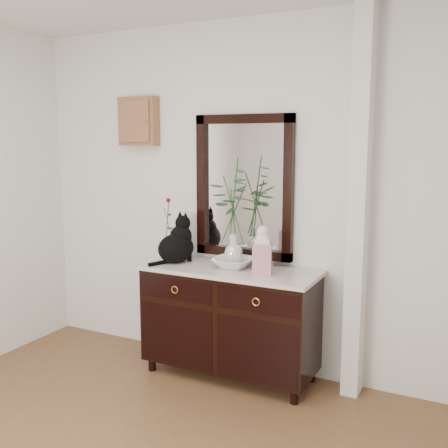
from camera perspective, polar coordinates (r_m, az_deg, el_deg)
The scene contains 10 objects.
wall_back at distance 4.10m, azimuth 0.96°, elevation 2.86°, with size 3.60×0.04×2.70m, color silver.
pilaster at distance 3.70m, azimuth 14.49°, elevation 1.89°, with size 0.12×0.20×2.70m, color silver.
sideboard at distance 4.03m, azimuth 0.65°, elevation -10.04°, with size 1.33×0.52×0.82m.
wall_mirror at distance 4.04m, azimuth 2.16°, elevation 4.04°, with size 0.80×0.06×1.10m.
key_cabinet at distance 4.48m, azimuth -9.27°, elevation 10.97°, with size 0.35×0.10×0.40m, color brown.
cat at distance 4.09m, azimuth -5.27°, elevation -1.61°, with size 0.26×0.32×0.37m, color black, non-canonical shape.
lotus_bowl at distance 3.94m, azimuth 1.02°, elevation -4.23°, with size 0.30×0.30×0.07m, color silver.
vase_branches at distance 3.87m, azimuth 1.04°, elevation 1.41°, with size 0.39×0.39×0.82m, color silver, non-canonical shape.
bud_vase_rose at distance 4.11m, azimuth -6.18°, elevation -0.58°, with size 0.06×0.06×0.51m, color #2E692B, non-canonical shape.
ginger_jar at distance 3.73m, azimuth 4.19°, elevation -2.78°, with size 0.13×0.13×0.36m, color white, non-canonical shape.
Camera 1 is at (1.77, -1.69, 1.80)m, focal length 42.00 mm.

